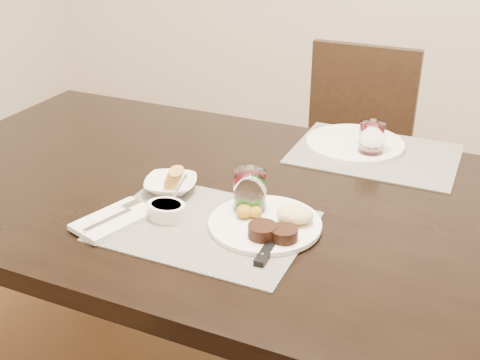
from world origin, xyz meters
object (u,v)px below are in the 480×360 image
at_px(dinner_plate, 270,222).
at_px(cracker_bowl, 171,184).
at_px(chair_far, 351,151).
at_px(far_plate, 355,143).
at_px(steak_knife, 273,244).
at_px(wine_glass_near, 250,195).

xyz_separation_m(dinner_plate, cracker_bowl, (-0.30, 0.07, 0.00)).
bearing_deg(chair_far, cracker_bowl, -102.79).
bearing_deg(far_plate, cracker_bowl, -126.36).
bearing_deg(far_plate, chair_far, 103.53).
xyz_separation_m(chair_far, steak_knife, (0.10, -1.13, 0.26)).
bearing_deg(far_plate, dinner_plate, -95.97).
relative_size(chair_far, steak_knife, 3.41).
bearing_deg(chair_far, dinner_plate, -86.33).
height_order(steak_knife, wine_glass_near, wine_glass_near).
relative_size(steak_knife, far_plate, 0.91).
relative_size(dinner_plate, cracker_bowl, 1.57).
distance_m(steak_knife, cracker_bowl, 0.36).
distance_m(chair_far, wine_glass_near, 1.06).
xyz_separation_m(chair_far, dinner_plate, (0.07, -1.07, 0.27)).
height_order(dinner_plate, wine_glass_near, wine_glass_near).
xyz_separation_m(steak_knife, wine_glass_near, (-0.10, 0.12, 0.04)).
height_order(chair_far, steak_knife, chair_far).
height_order(chair_far, far_plate, chair_far).
bearing_deg(cracker_bowl, steak_knife, -22.26).
bearing_deg(dinner_plate, chair_far, 112.28).
height_order(cracker_bowl, far_plate, cracker_bowl).
bearing_deg(cracker_bowl, far_plate, 53.64).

